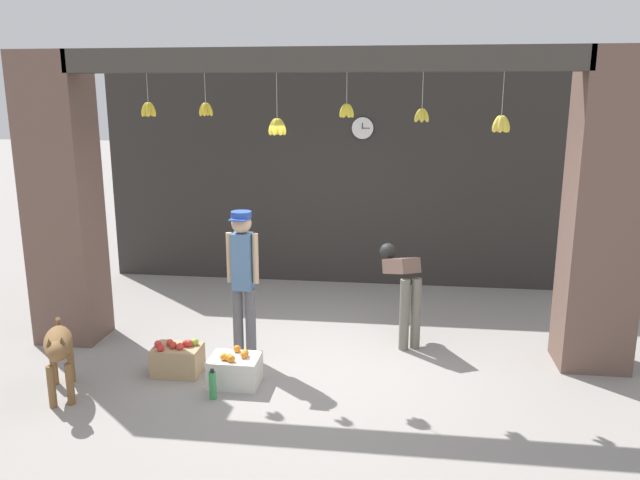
{
  "coord_description": "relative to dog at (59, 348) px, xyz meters",
  "views": [
    {
      "loc": [
        0.86,
        -6.19,
        2.82
      ],
      "look_at": [
        0.0,
        0.43,
        1.24
      ],
      "focal_mm": 35.0,
      "sensor_mm": 36.0,
      "label": 1
    }
  ],
  "objects": [
    {
      "name": "wall_clock",
      "position": [
        2.57,
        3.98,
        1.84
      ],
      "size": [
        0.33,
        0.03,
        0.33
      ],
      "color": "black"
    },
    {
      "name": "ground_plane",
      "position": [
        2.28,
        1.1,
        -0.49
      ],
      "size": [
        60.0,
        60.0,
        0.0
      ],
      "primitive_type": "plane",
      "color": "gray"
    },
    {
      "name": "fruit_crate_apples",
      "position": [
        0.92,
        0.61,
        -0.33
      ],
      "size": [
        0.48,
        0.34,
        0.36
      ],
      "color": "tan",
      "rests_on": "ground_plane"
    },
    {
      "name": "storefront_awning",
      "position": [
        2.28,
        1.22,
        2.62
      ],
      "size": [
        5.21,
        0.26,
        0.87
      ],
      "color": "#3D3833"
    },
    {
      "name": "fruit_crate_oranges",
      "position": [
        1.57,
        0.45,
        -0.34
      ],
      "size": [
        0.49,
        0.38,
        0.36
      ],
      "color": "silver",
      "rests_on": "ground_plane"
    },
    {
      "name": "shop_pillar_left",
      "position": [
        -0.63,
        1.4,
        1.14
      ],
      "size": [
        0.7,
        0.6,
        3.26
      ],
      "primitive_type": "cube",
      "color": "brown",
      "rests_on": "ground_plane"
    },
    {
      "name": "water_bottle",
      "position": [
        1.44,
        0.13,
        -0.35
      ],
      "size": [
        0.07,
        0.07,
        0.3
      ],
      "color": "#38934C",
      "rests_on": "ground_plane"
    },
    {
      "name": "shopkeeper",
      "position": [
        1.53,
        1.02,
        0.47
      ],
      "size": [
        0.34,
        0.27,
        1.64
      ],
      "rotation": [
        0.0,
        0.0,
        3.1
      ],
      "color": "#56565B",
      "rests_on": "ground_plane"
    },
    {
      "name": "dog",
      "position": [
        0.0,
        0.0,
        0.0
      ],
      "size": [
        0.57,
        0.88,
        0.71
      ],
      "rotation": [
        0.0,
        0.0,
        -1.08
      ],
      "color": "brown",
      "rests_on": "ground_plane"
    },
    {
      "name": "shop_back_wall",
      "position": [
        2.28,
        4.05,
        1.14
      ],
      "size": [
        7.11,
        0.12,
        3.26
      ],
      "primitive_type": "cube",
      "color": "#2D2B28",
      "rests_on": "ground_plane"
    },
    {
      "name": "worker_stooping",
      "position": [
        3.19,
        1.77,
        0.23
      ],
      "size": [
        0.49,
        0.78,
        1.07
      ],
      "rotation": [
        0.0,
        0.0,
        0.43
      ],
      "color": "#6B665B",
      "rests_on": "ground_plane"
    },
    {
      "name": "shop_pillar_right",
      "position": [
        5.18,
        1.4,
        1.14
      ],
      "size": [
        0.7,
        0.6,
        3.26
      ],
      "primitive_type": "cube",
      "color": "brown",
      "rests_on": "ground_plane"
    }
  ]
}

